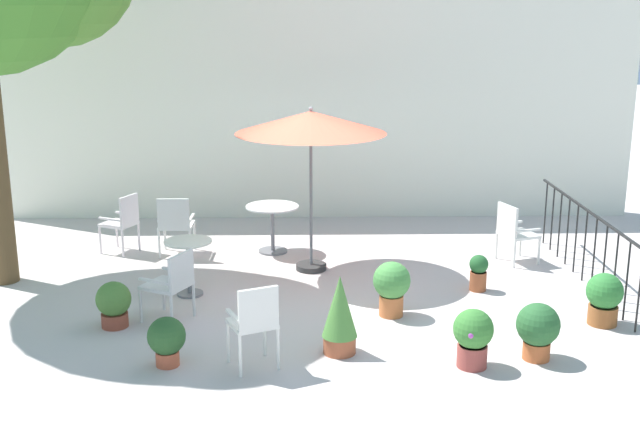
% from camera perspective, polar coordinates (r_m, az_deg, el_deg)
% --- Properties ---
extents(ground_plane, '(60.00, 60.00, 0.00)m').
position_cam_1_polar(ground_plane, '(10.35, 0.05, -6.01)').
color(ground_plane, beige).
extents(villa_facade, '(11.27, 0.30, 3.99)m').
position_cam_1_polar(villa_facade, '(14.00, -0.32, 7.82)').
color(villa_facade, white).
rests_on(villa_facade, ground).
extents(terrace_railing, '(0.03, 5.06, 1.01)m').
position_cam_1_polar(terrace_railing, '(10.83, 19.66, -2.14)').
color(terrace_railing, black).
rests_on(terrace_railing, ground).
extents(patio_umbrella_0, '(2.11, 2.11, 2.35)m').
position_cam_1_polar(patio_umbrella_0, '(10.90, -0.67, 6.51)').
color(patio_umbrella_0, '#2D2D2D').
rests_on(patio_umbrella_0, ground).
extents(cafe_table_0, '(0.81, 0.81, 0.74)m').
position_cam_1_polar(cafe_table_0, '(12.07, -3.47, -0.45)').
color(cafe_table_0, white).
rests_on(cafe_table_0, ground).
extents(cafe_table_1, '(0.62, 0.62, 0.74)m').
position_cam_1_polar(cafe_table_1, '(10.38, -9.51, -3.18)').
color(cafe_table_1, silver).
rests_on(cafe_table_1, ground).
extents(patio_chair_0, '(0.58, 0.57, 0.93)m').
position_cam_1_polar(patio_chair_0, '(8.17, -4.75, -7.69)').
color(patio_chair_0, white).
rests_on(patio_chair_0, ground).
extents(patio_chair_1, '(0.51, 0.50, 0.92)m').
position_cam_1_polar(patio_chair_1, '(12.06, -10.45, -0.60)').
color(patio_chair_1, silver).
rests_on(patio_chair_1, ground).
extents(patio_chair_2, '(0.66, 0.66, 0.86)m').
position_cam_1_polar(patio_chair_2, '(9.56, -10.68, -4.83)').
color(patio_chair_2, silver).
rests_on(patio_chair_2, ground).
extents(patio_chair_3, '(0.60, 0.59, 0.92)m').
position_cam_1_polar(patio_chair_3, '(12.38, -14.10, -0.44)').
color(patio_chair_3, silver).
rests_on(patio_chair_3, ground).
extents(patio_chair_4, '(0.60, 0.62, 0.89)m').
position_cam_1_polar(patio_chair_4, '(11.90, 13.88, -1.14)').
color(patio_chair_4, silver).
rests_on(patio_chair_4, ground).
extents(potted_plant_0, '(0.46, 0.46, 0.63)m').
position_cam_1_polar(potted_plant_0, '(8.75, 15.52, -8.03)').
color(potted_plant_0, '#BD5E32').
rests_on(potted_plant_0, ground).
extents(potted_plant_2, '(0.46, 0.46, 0.68)m').
position_cam_1_polar(potted_plant_2, '(9.63, 5.21, -5.20)').
color(potted_plant_2, '#C36939').
rests_on(potted_plant_2, ground).
extents(potted_plant_3, '(0.43, 0.43, 0.63)m').
position_cam_1_polar(potted_plant_3, '(9.93, 19.91, -5.74)').
color(potted_plant_3, '#95552B').
rests_on(potted_plant_3, ground).
extents(potted_plant_4, '(0.42, 0.42, 0.63)m').
position_cam_1_polar(potted_plant_4, '(8.42, 11.03, -8.66)').
color(potted_plant_4, '#9B443D').
rests_on(potted_plant_4, ground).
extents(potted_plant_5, '(0.39, 0.39, 0.89)m').
position_cam_1_polar(potted_plant_5, '(8.55, 1.44, -7.30)').
color(potted_plant_5, '#A75335').
rests_on(potted_plant_5, ground).
extents(potted_plant_6, '(0.41, 0.41, 0.55)m').
position_cam_1_polar(potted_plant_6, '(9.60, -14.73, -6.31)').
color(potted_plant_6, brown).
rests_on(potted_plant_6, ground).
extents(potted_plant_7, '(0.40, 0.40, 0.53)m').
position_cam_1_polar(potted_plant_7, '(8.47, -11.05, -8.91)').
color(potted_plant_7, '#BE583A').
rests_on(potted_plant_7, ground).
extents(potted_plant_8, '(0.25, 0.25, 0.49)m').
position_cam_1_polar(potted_plant_8, '(10.68, 11.42, -4.15)').
color(potted_plant_8, '#994F2E').
rests_on(potted_plant_8, ground).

